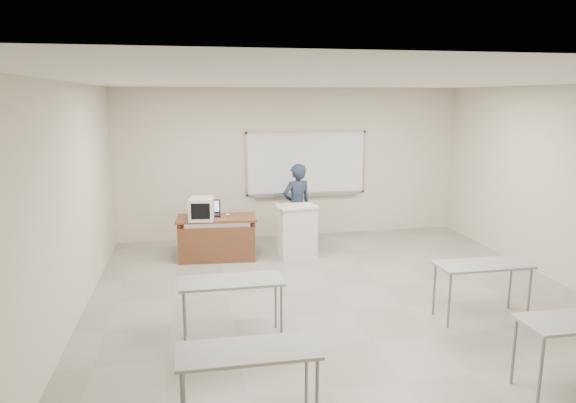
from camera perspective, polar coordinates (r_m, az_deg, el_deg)
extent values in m
cube|color=gray|center=(7.06, 6.85, -12.04)|extent=(7.00, 8.00, 0.01)
cube|color=white|center=(10.47, 2.05, 4.30)|extent=(2.40, 0.03, 1.20)
cube|color=#B7BABC|center=(10.41, 2.08, 7.69)|extent=(2.48, 0.04, 0.04)
cube|color=#B7BABC|center=(10.56, 2.03, 0.96)|extent=(2.48, 0.04, 0.04)
cube|color=#B7BABC|center=(10.27, -4.61, 4.13)|extent=(0.04, 0.04, 1.28)
cube|color=#B7BABC|center=(10.80, 8.40, 4.41)|extent=(0.04, 0.04, 1.28)
cube|color=#B7BABC|center=(10.53, 2.08, 0.70)|extent=(2.16, 0.07, 0.02)
cube|color=#999994|center=(6.05, -6.29, -8.80)|extent=(1.20, 0.50, 0.03)
cylinder|color=slate|center=(5.99, -11.44, -12.95)|extent=(0.03, 0.03, 0.70)
cylinder|color=slate|center=(6.06, -0.74, -12.39)|extent=(0.03, 0.03, 0.70)
cylinder|color=slate|center=(6.35, -11.41, -11.47)|extent=(0.03, 0.03, 0.70)
cylinder|color=slate|center=(6.42, -1.38, -10.97)|extent=(0.03, 0.03, 0.70)
cube|color=#999994|center=(7.03, 20.87, -6.58)|extent=(1.20, 0.50, 0.03)
cylinder|color=slate|center=(6.72, 17.48, -10.48)|extent=(0.03, 0.03, 0.70)
cylinder|color=slate|center=(7.29, 25.23, -9.33)|extent=(0.03, 0.03, 0.70)
cylinder|color=slate|center=(7.05, 15.94, -9.34)|extent=(0.03, 0.03, 0.70)
cylinder|color=slate|center=(7.59, 23.46, -8.36)|extent=(0.03, 0.03, 0.70)
cube|color=#999994|center=(4.49, -4.46, -16.22)|extent=(1.20, 0.50, 0.03)
cylinder|color=slate|center=(4.59, 3.24, -20.83)|extent=(0.03, 0.03, 0.70)
cylinder|color=slate|center=(4.83, -11.56, -19.28)|extent=(0.03, 0.03, 0.70)
cylinder|color=slate|center=(4.92, 2.05, -18.40)|extent=(0.03, 0.03, 0.70)
cylinder|color=slate|center=(5.43, 26.27, -16.61)|extent=(0.03, 0.03, 0.70)
cylinder|color=slate|center=(5.72, 23.81, -14.96)|extent=(0.03, 0.03, 0.70)
cube|color=brown|center=(9.09, -7.94, -1.82)|extent=(1.38, 0.69, 0.04)
cube|color=brown|center=(8.88, -7.76, -4.90)|extent=(1.31, 0.03, 0.63)
cylinder|color=#4E1E13|center=(8.91, -11.85, -4.74)|extent=(0.06, 0.06, 0.71)
cylinder|color=#4E1E13|center=(8.96, -3.74, -4.41)|extent=(0.06, 0.06, 0.71)
cylinder|color=#4E1E13|center=(9.46, -11.80, -3.79)|extent=(0.06, 0.06, 0.71)
cylinder|color=#4E1E13|center=(9.51, -4.17, -3.48)|extent=(0.06, 0.06, 0.71)
cube|color=silver|center=(9.15, 0.99, -3.43)|extent=(0.63, 0.45, 0.90)
cube|color=silver|center=(9.05, 1.00, -0.55)|extent=(0.67, 0.49, 0.04)
cube|color=beige|center=(8.94, -9.54, -0.74)|extent=(0.40, 0.42, 0.37)
cube|color=beige|center=(8.72, -9.51, -1.05)|extent=(0.42, 0.04, 0.39)
cube|color=black|center=(8.70, -9.50, -1.08)|extent=(0.32, 0.01, 0.27)
cube|color=black|center=(9.18, -8.60, -1.52)|extent=(0.35, 0.25, 0.02)
cube|color=black|center=(9.17, -8.60, -1.45)|extent=(0.29, 0.15, 0.01)
cube|color=black|center=(9.31, -8.67, -0.54)|extent=(0.35, 0.07, 0.24)
cube|color=#979FE8|center=(9.30, -8.67, -0.53)|extent=(0.30, 0.05, 0.18)
ellipsoid|color=#B2B4BA|center=(9.15, -6.71, -1.47)|extent=(0.11, 0.09, 0.04)
cube|color=beige|center=(8.89, 0.21, -0.55)|extent=(0.50, 0.24, 0.03)
imported|color=black|center=(9.65, 0.99, -0.50)|extent=(0.67, 0.54, 1.61)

